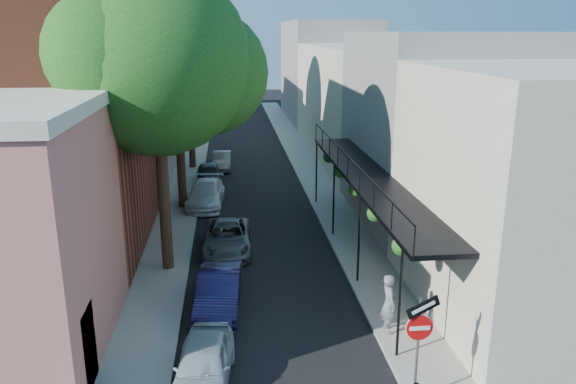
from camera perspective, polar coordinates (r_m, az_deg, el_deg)
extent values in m
cube|color=black|center=(41.72, -4.18, 3.51)|extent=(6.00, 64.00, 0.01)
cube|color=gray|center=(41.78, -9.68, 3.42)|extent=(2.00, 64.00, 0.12)
cube|color=gray|center=(42.02, 1.29, 3.72)|extent=(2.00, 64.00, 0.12)
cube|color=beige|center=(15.81, -19.65, -14.67)|extent=(0.10, 1.20, 2.20)
cube|color=brown|center=(26.38, -25.58, 7.90)|extent=(10.00, 12.00, 12.00)
cube|color=gray|center=(25.01, -15.07, 13.15)|extent=(0.06, 7.00, 4.00)
cube|color=gray|center=(37.79, -18.01, 8.39)|extent=(8.00, 12.00, 9.00)
cube|color=beige|center=(51.45, -14.96, 11.02)|extent=(8.00, 16.00, 10.00)
cube|color=tan|center=(65.36, -13.09, 11.23)|extent=(8.00, 12.00, 8.00)
cube|color=beige|center=(19.85, 25.39, -0.23)|extent=(8.00, 9.00, 8.00)
cube|color=gray|center=(28.06, 15.60, 6.17)|extent=(8.00, 10.00, 9.00)
cube|color=beige|center=(42.29, 8.14, 9.06)|extent=(8.00, 20.00, 8.00)
cube|color=gray|center=(59.74, 3.94, 12.14)|extent=(8.00, 16.00, 10.00)
cube|color=black|center=(22.13, 8.48, 1.39)|extent=(2.00, 16.00, 0.15)
cube|color=black|center=(21.71, 6.14, 3.58)|extent=(0.05, 16.00, 0.05)
cylinder|color=black|center=(16.16, 11.29, -10.83)|extent=(0.08, 0.08, 3.40)
cylinder|color=black|center=(29.96, 2.91, 2.08)|extent=(0.08, 0.08, 3.40)
sphere|color=#1A3F12|center=(16.62, 11.50, -5.39)|extent=(0.60, 0.60, 0.60)
sphere|color=#1A3F12|center=(22.11, 6.92, 0.23)|extent=(0.60, 0.60, 0.60)
sphere|color=#1A3F12|center=(27.81, 4.19, 3.58)|extent=(0.60, 0.60, 0.60)
cylinder|color=#595B60|center=(14.64, 12.99, -15.60)|extent=(0.07, 0.07, 2.90)
cylinder|color=red|center=(14.26, 13.22, -13.28)|extent=(0.66, 0.04, 0.66)
cube|color=white|center=(14.23, 13.26, -13.34)|extent=(0.50, 0.02, 0.10)
cylinder|color=white|center=(14.27, 13.19, -13.24)|extent=(0.70, 0.02, 0.70)
cube|color=black|center=(14.01, 13.58, -11.31)|extent=(0.89, 0.15, 0.58)
cube|color=white|center=(13.98, 13.62, -11.37)|extent=(0.60, 0.10, 0.31)
cylinder|color=#322214|center=(21.59, -12.56, 0.81)|extent=(0.44, 0.44, 7.00)
sphere|color=#1A3F12|center=(20.89, -13.33, 12.85)|extent=(6.80, 6.80, 6.80)
sphere|color=#1A3F12|center=(21.80, -8.39, 11.90)|extent=(4.76, 4.76, 4.76)
cylinder|color=#322214|center=(29.42, -10.89, 4.22)|extent=(0.44, 0.44, 6.30)
sphere|color=#1A3F12|center=(28.88, -11.32, 12.11)|extent=(6.00, 6.00, 6.00)
sphere|color=#1A3F12|center=(29.72, -8.18, 11.39)|extent=(4.20, 4.20, 4.20)
cylinder|color=#322214|center=(38.17, -9.89, 7.75)|extent=(0.44, 0.44, 7.35)
sphere|color=#1A3F12|center=(37.80, -10.24, 14.85)|extent=(7.00, 7.00, 7.00)
sphere|color=#1A3F12|center=(38.79, -7.44, 14.25)|extent=(4.90, 4.90, 4.90)
imported|color=#AFBAC2|center=(15.53, -8.58, -16.96)|extent=(1.79, 3.75, 1.24)
imported|color=#14133B|center=(19.16, -7.04, -10.02)|extent=(1.64, 4.04, 1.30)
imported|color=#53555A|center=(23.96, -6.19, -4.65)|extent=(2.07, 4.37, 1.20)
imported|color=white|center=(30.25, -8.33, -0.21)|extent=(2.12, 4.62, 1.31)
imported|color=black|center=(34.57, -8.05, 1.81)|extent=(1.63, 3.71, 1.24)
imported|color=gray|center=(38.33, -6.74, 3.19)|extent=(1.30, 3.52, 1.15)
imported|color=slate|center=(17.64, 10.20, -11.09)|extent=(0.48, 0.70, 1.88)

